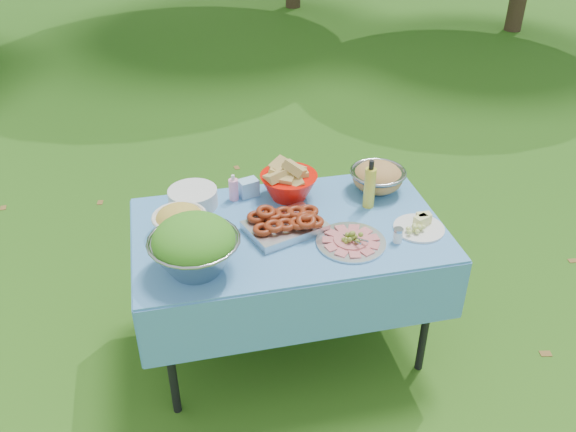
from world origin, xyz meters
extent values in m
plane|color=#123E0B|center=(0.00, 0.00, 0.00)|extent=(80.00, 80.00, 0.00)
cube|color=#84C9FF|center=(0.00, 0.00, 0.38)|extent=(1.46, 0.86, 0.76)
cylinder|color=silver|center=(-0.42, 0.30, 0.81)|extent=(0.31, 0.31, 0.09)
cube|color=#93D2FB|center=(-0.14, 0.34, 0.80)|extent=(0.11, 0.09, 0.09)
cylinder|color=#FF9DC8|center=(-0.21, 0.31, 0.83)|extent=(0.05, 0.05, 0.14)
cube|color=silver|center=(-0.02, -0.02, 0.80)|extent=(0.41, 0.35, 0.08)
cylinder|color=silver|center=(0.25, -0.19, 0.80)|extent=(0.34, 0.34, 0.07)
cylinder|color=gold|center=(0.43, 0.10, 0.89)|extent=(0.07, 0.07, 0.26)
cylinder|color=silver|center=(0.60, -0.15, 0.79)|extent=(0.27, 0.27, 0.07)
cylinder|color=white|center=(0.46, -0.22, 0.80)|extent=(0.05, 0.05, 0.07)
camera|label=1|loc=(-0.53, -2.33, 2.40)|focal=38.00mm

